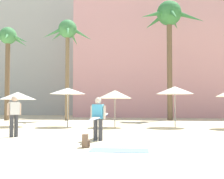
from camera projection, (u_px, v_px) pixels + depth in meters
The scene contains 14 objects.
ground at pixel (70, 164), 7.03m from camera, with size 120.00×120.00×0.00m, color beige.
hotel_pink at pixel (178, 61), 35.58m from camera, with size 22.54×8.50×12.75m, color pink.
hotel_tower_gray at pixel (47, 8), 45.51m from camera, with size 19.30×9.67×31.28m, color #BCB7AD.
palm_tree_far_left at pixel (169, 21), 27.07m from camera, with size 5.52×5.91×10.47m.
palm_tree_left at pixel (67, 37), 26.63m from camera, with size 4.23×4.32×8.67m.
palm_tree_right at pixel (8, 46), 26.73m from camera, with size 4.06×3.84×8.07m.
cafe_umbrella_0 at pixel (68, 91), 18.89m from camera, with size 2.21×2.21×2.37m.
cafe_umbrella_1 at pixel (175, 90), 18.41m from camera, with size 2.22×2.22×2.44m.
cafe_umbrella_2 at pixel (115, 94), 18.47m from camera, with size 2.05×2.05×2.21m.
cafe_umbrella_3 at pixel (18, 96), 19.08m from camera, with size 2.25×2.25×2.13m.
beach_towel at pixel (119, 150), 9.05m from camera, with size 1.72×0.87×0.01m, color #6684E0.
backpack at pixel (86, 141), 9.71m from camera, with size 0.27×0.32×0.42m.
person_mid_right at pixel (99, 117), 11.71m from camera, with size 0.61×2.72×1.62m.
person_near_right at pixel (14, 114), 12.86m from camera, with size 0.47×0.52×1.71m.
Camera 1 is at (2.10, -6.85, 1.34)m, focal length 49.57 mm.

